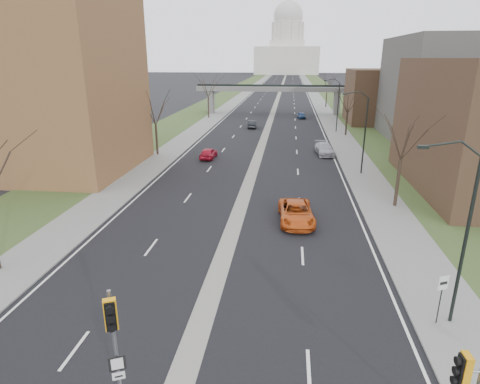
% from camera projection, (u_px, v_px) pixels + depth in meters
% --- Properties ---
extents(road_surface, '(20.00, 600.00, 0.01)m').
position_uv_depth(road_surface, '(281.00, 90.00, 156.02)').
color(road_surface, black).
rests_on(road_surface, ground).
extents(median_strip, '(1.20, 600.00, 0.02)m').
position_uv_depth(median_strip, '(281.00, 90.00, 156.02)').
color(median_strip, gray).
rests_on(median_strip, ground).
extents(sidewalk_right, '(4.00, 600.00, 0.12)m').
position_uv_depth(sidewalk_right, '(312.00, 90.00, 154.61)').
color(sidewalk_right, gray).
rests_on(sidewalk_right, ground).
extents(sidewalk_left, '(4.00, 600.00, 0.12)m').
position_uv_depth(sidewalk_left, '(250.00, 90.00, 157.38)').
color(sidewalk_left, gray).
rests_on(sidewalk_left, ground).
extents(grass_verge_right, '(8.00, 600.00, 0.10)m').
position_uv_depth(grass_verge_right, '(328.00, 91.00, 153.93)').
color(grass_verge_right, '#334620').
rests_on(grass_verge_right, ground).
extents(grass_verge_left, '(8.00, 600.00, 0.10)m').
position_uv_depth(grass_verge_left, '(235.00, 90.00, 158.08)').
color(grass_verge_left, '#334620').
rests_on(grass_verge_left, ground).
extents(apartment_building, '(25.00, 16.00, 22.00)m').
position_uv_depth(apartment_building, '(9.00, 68.00, 42.59)').
color(apartment_building, brown).
rests_on(apartment_building, ground).
extents(commercial_block_mid, '(18.00, 22.00, 15.00)m').
position_uv_depth(commercial_block_mid, '(458.00, 91.00, 58.18)').
color(commercial_block_mid, '#504D49').
rests_on(commercial_block_mid, ground).
extents(commercial_block_far, '(14.00, 14.00, 10.00)m').
position_uv_depth(commercial_block_far, '(386.00, 96.00, 76.60)').
color(commercial_block_far, '#483021').
rests_on(commercial_block_far, ground).
extents(pedestrian_bridge, '(34.00, 3.00, 6.45)m').
position_uv_depth(pedestrian_bridge, '(273.00, 92.00, 88.60)').
color(pedestrian_bridge, slate).
rests_on(pedestrian_bridge, ground).
extents(capitol, '(48.00, 42.00, 55.75)m').
position_uv_depth(capitol, '(287.00, 49.00, 310.09)').
color(capitol, silver).
rests_on(capitol, ground).
extents(streetlight_near, '(2.61, 0.20, 8.70)m').
position_uv_depth(streetlight_near, '(456.00, 183.00, 17.02)').
color(streetlight_near, black).
rests_on(streetlight_near, sidewalk_right).
extents(streetlight_mid, '(2.61, 0.20, 8.70)m').
position_uv_depth(streetlight_mid, '(359.00, 109.00, 41.49)').
color(streetlight_mid, black).
rests_on(streetlight_mid, sidewalk_right).
extents(streetlight_far, '(2.61, 0.20, 8.70)m').
position_uv_depth(streetlight_far, '(334.00, 90.00, 65.96)').
color(streetlight_far, black).
rests_on(streetlight_far, sidewalk_right).
extents(tree_left_b, '(6.75, 6.75, 8.81)m').
position_uv_depth(tree_left_b, '(155.00, 107.00, 50.13)').
color(tree_left_b, '#382B21').
rests_on(tree_left_b, sidewalk_left).
extents(tree_left_c, '(7.65, 7.65, 9.99)m').
position_uv_depth(tree_left_c, '(208.00, 83.00, 81.87)').
color(tree_left_c, '#382B21').
rests_on(tree_left_c, sidewalk_left).
extents(tree_right_a, '(7.20, 7.20, 9.40)m').
position_uv_depth(tree_right_a, '(405.00, 129.00, 31.95)').
color(tree_right_a, '#382B21').
rests_on(tree_right_a, sidewalk_right).
extents(tree_right_b, '(6.30, 6.30, 8.22)m').
position_uv_depth(tree_right_b, '(348.00, 99.00, 63.26)').
color(tree_right_b, '#382B21').
rests_on(tree_right_b, sidewalk_right).
extents(tree_right_c, '(7.65, 7.65, 9.99)m').
position_uv_depth(tree_right_c, '(328.00, 79.00, 100.52)').
color(tree_right_c, '#382B21').
rests_on(tree_right_c, sidewalk_right).
extents(signal_pole_median, '(0.73, 0.83, 4.97)m').
position_uv_depth(signal_pole_median, '(114.00, 335.00, 12.99)').
color(signal_pole_median, gray).
rests_on(signal_pole_median, ground).
extents(speed_limit_sign, '(0.51, 0.24, 2.50)m').
position_uv_depth(speed_limit_sign, '(442.00, 291.00, 18.40)').
color(speed_limit_sign, black).
rests_on(speed_limit_sign, sidewalk_right).
extents(car_left_near, '(1.81, 4.11, 1.38)m').
position_uv_depth(car_left_near, '(209.00, 153.00, 50.20)').
color(car_left_near, '#A91328').
rests_on(car_left_near, ground).
extents(car_left_far, '(1.54, 4.07, 1.33)m').
position_uv_depth(car_left_far, '(252.00, 124.00, 72.21)').
color(car_left_far, black).
rests_on(car_left_far, ground).
extents(car_right_near, '(2.96, 5.68, 1.53)m').
position_uv_depth(car_right_near, '(296.00, 213.00, 30.68)').
color(car_right_near, '#C74E15').
rests_on(car_right_near, ground).
extents(car_right_mid, '(2.66, 5.34, 1.49)m').
position_uv_depth(car_right_mid, '(324.00, 149.00, 52.19)').
color(car_right_mid, '#9E9EA5').
rests_on(car_right_mid, ground).
extents(car_right_far, '(1.88, 3.80, 1.24)m').
position_uv_depth(car_right_far, '(301.00, 115.00, 83.52)').
color(car_right_far, navy).
rests_on(car_right_far, ground).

